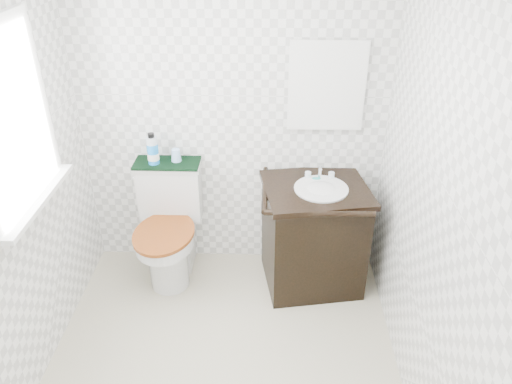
# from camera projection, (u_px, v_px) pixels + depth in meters

# --- Properties ---
(floor) EXTENTS (2.40, 2.40, 0.00)m
(floor) POSITION_uv_depth(u_px,v_px,m) (222.00, 372.00, 3.09)
(floor) COLOR #BEB799
(floor) RESTS_ON ground
(wall_back) EXTENTS (2.40, 0.00, 2.40)m
(wall_back) POSITION_uv_depth(u_px,v_px,m) (232.00, 118.00, 3.52)
(wall_back) COLOR white
(wall_back) RESTS_ON ground
(wall_right) EXTENTS (0.00, 2.40, 2.40)m
(wall_right) POSITION_uv_depth(u_px,v_px,m) (436.00, 213.00, 2.46)
(wall_right) COLOR white
(wall_right) RESTS_ON ground
(window) EXTENTS (0.02, 0.70, 0.90)m
(window) POSITION_uv_depth(u_px,v_px,m) (8.00, 122.00, 2.56)
(window) COLOR white
(window) RESTS_ON wall_left
(mirror) EXTENTS (0.50, 0.02, 0.60)m
(mirror) POSITION_uv_depth(u_px,v_px,m) (327.00, 86.00, 3.36)
(mirror) COLOR silver
(mirror) RESTS_ON wall_back
(toilet) EXTENTS (0.48, 0.67, 0.89)m
(toilet) POSITION_uv_depth(u_px,v_px,m) (170.00, 231.00, 3.74)
(toilet) COLOR silver
(toilet) RESTS_ON floor
(vanity) EXTENTS (0.81, 0.72, 0.92)m
(vanity) POSITION_uv_depth(u_px,v_px,m) (313.00, 233.00, 3.64)
(vanity) COLOR black
(vanity) RESTS_ON floor
(trash_bin) EXTENTS (0.25, 0.22, 0.30)m
(trash_bin) POSITION_uv_depth(u_px,v_px,m) (283.00, 247.00, 3.95)
(trash_bin) COLOR white
(trash_bin) RESTS_ON floor
(towel) EXTENTS (0.47, 0.22, 0.02)m
(towel) POSITION_uv_depth(u_px,v_px,m) (167.00, 163.00, 3.60)
(towel) COLOR black
(towel) RESTS_ON toilet
(mouthwash_bottle) EXTENTS (0.08, 0.08, 0.23)m
(mouthwash_bottle) POSITION_uv_depth(u_px,v_px,m) (153.00, 150.00, 3.52)
(mouthwash_bottle) COLOR #197FDB
(mouthwash_bottle) RESTS_ON towel
(cup) EXTENTS (0.07, 0.07, 0.09)m
(cup) POSITION_uv_depth(u_px,v_px,m) (176.00, 155.00, 3.58)
(cup) COLOR #99C7FB
(cup) RESTS_ON towel
(soap_bar) EXTENTS (0.07, 0.05, 0.02)m
(soap_bar) POSITION_uv_depth(u_px,v_px,m) (316.00, 179.00, 3.53)
(soap_bar) COLOR teal
(soap_bar) RESTS_ON vanity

